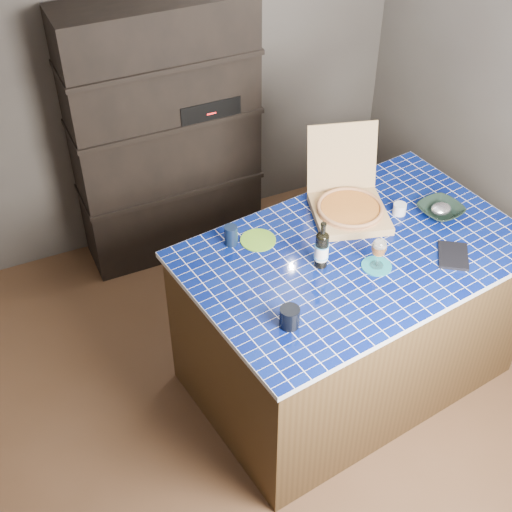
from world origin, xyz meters
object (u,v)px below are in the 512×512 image
pizza_box (349,205)px  dvd_case (453,256)px  wine_glass (379,248)px  bowl (441,210)px  mead_bottle (322,249)px  kitchen_island (349,316)px

pizza_box → dvd_case: (0.30, -0.54, -0.05)m
wine_glass → bowl: 0.60m
pizza_box → mead_bottle: size_ratio=2.11×
dvd_case → bowl: size_ratio=0.89×
kitchen_island → bowl: 0.77m
pizza_box → dvd_case: pizza_box is taller
mead_bottle → kitchen_island: bearing=4.7°
mead_bottle → wine_glass: mead_bottle is taller
wine_glass → dvd_case: 0.42m
dvd_case → kitchen_island: bearing=-176.4°
mead_bottle → dvd_case: mead_bottle is taller
pizza_box → wine_glass: bearing=-85.9°
pizza_box → bowl: bearing=-9.6°
bowl → wine_glass: bearing=-157.9°
pizza_box → mead_bottle: (-0.34, -0.31, 0.04)m
kitchen_island → dvd_case: bearing=-38.9°
dvd_case → pizza_box: bearing=153.7°
bowl → dvd_case: bearing=-115.0°
pizza_box → bowl: pizza_box is taller
kitchen_island → bowl: bearing=-0.9°
mead_bottle → wine_glass: 0.28m
kitchen_island → mead_bottle: size_ratio=7.10×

